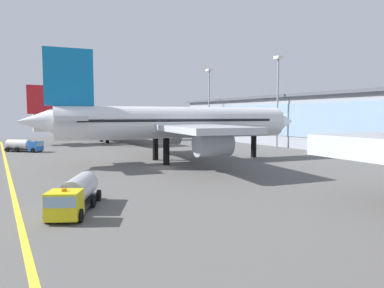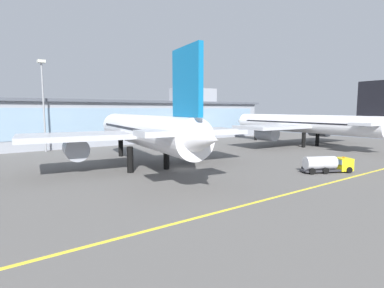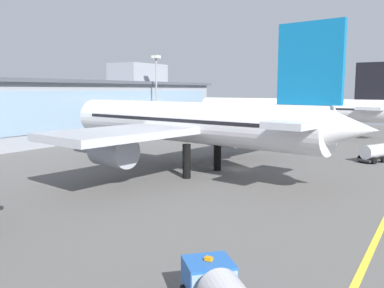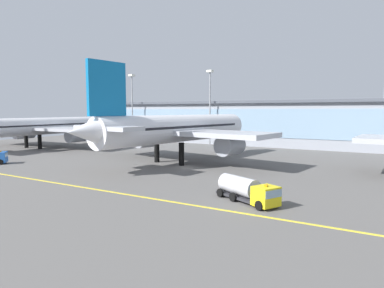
# 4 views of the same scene
# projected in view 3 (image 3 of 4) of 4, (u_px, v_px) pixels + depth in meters

# --- Properties ---
(ground_plane) EXTENTS (185.87, 185.87, 0.00)m
(ground_plane) POSITION_uv_depth(u_px,v_px,m) (236.00, 169.00, 60.85)
(ground_plane) COLOR #5B5956
(terminal_building) EXTENTS (135.76, 14.00, 19.25)m
(terminal_building) POSITION_uv_depth(u_px,v_px,m) (32.00, 110.00, 86.85)
(terminal_building) COLOR #9399A3
(terminal_building) RESTS_ON ground
(airliner_near_right) EXTENTS (43.19, 52.33, 19.33)m
(airliner_near_right) POSITION_uv_depth(u_px,v_px,m) (186.00, 123.00, 58.23)
(airliner_near_right) COLOR black
(airliner_near_right) RESTS_ON ground
(airliner_far_right) EXTENTS (45.20, 59.32, 18.18)m
(airliner_far_right) POSITION_uv_depth(u_px,v_px,m) (287.00, 109.00, 107.90)
(airliner_far_right) COLOR black
(airliner_far_right) RESTS_ON ground
(fuel_tanker_truck) EXTENTS (9.17, 6.25, 2.90)m
(fuel_tanker_truck) POSITION_uv_depth(u_px,v_px,m) (382.00, 152.00, 67.73)
(fuel_tanker_truck) COLOR black
(fuel_tanker_truck) RESTS_ON ground
(apron_light_mast_centre) EXTENTS (1.80, 1.80, 20.73)m
(apron_light_mast_centre) POSITION_uv_depth(u_px,v_px,m) (156.00, 82.00, 107.69)
(apron_light_mast_centre) COLOR gray
(apron_light_mast_centre) RESTS_ON ground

